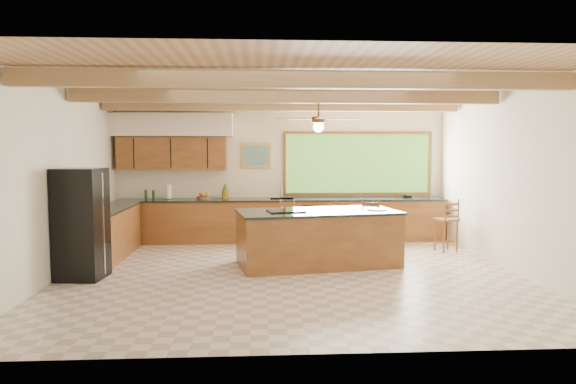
{
  "coord_description": "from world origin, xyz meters",
  "views": [
    {
      "loc": [
        -0.5,
        -8.07,
        2.0
      ],
      "look_at": [
        0.01,
        0.8,
        1.25
      ],
      "focal_mm": 32.0,
      "sensor_mm": 36.0,
      "label": 1
    }
  ],
  "objects": [
    {
      "name": "counter_run",
      "position": [
        -0.82,
        2.52,
        0.46
      ],
      "size": [
        7.12,
        3.1,
        1.27
      ],
      "color": "brown",
      "rests_on": "ground"
    },
    {
      "name": "refrigerator",
      "position": [
        -3.22,
        -0.12,
        0.85
      ],
      "size": [
        0.73,
        0.71,
        1.7
      ],
      "rotation": [
        0.0,
        0.0,
        -0.1
      ],
      "color": "black",
      "rests_on": "ground"
    },
    {
      "name": "bar_stool_c",
      "position": [
        1.67,
        1.54,
        0.63
      ],
      "size": [
        0.49,
        0.49,
        1.06
      ],
      "rotation": [
        0.0,
        0.0,
        -0.36
      ],
      "color": "brown",
      "rests_on": "ground"
    },
    {
      "name": "bar_stool_a",
      "position": [
        0.1,
        2.33,
        0.58
      ],
      "size": [
        0.41,
        0.41,
        0.98
      ],
      "rotation": [
        0.0,
        0.0,
        -0.17
      ],
      "color": "brown",
      "rests_on": "ground"
    },
    {
      "name": "bar_stool_b",
      "position": [
        0.89,
        1.55,
        0.58
      ],
      "size": [
        0.46,
        0.47,
        0.98
      ],
      "rotation": [
        0.0,
        0.0,
        0.43
      ],
      "color": "brown",
      "rests_on": "ground"
    },
    {
      "name": "bar_stool_d",
      "position": [
        3.14,
        1.54,
        0.62
      ],
      "size": [
        0.46,
        0.46,
        1.04
      ],
      "rotation": [
        0.0,
        0.0,
        0.26
      ],
      "color": "brown",
      "rests_on": "ground"
    },
    {
      "name": "room_shell",
      "position": [
        -0.17,
        0.65,
        2.21
      ],
      "size": [
        7.27,
        6.54,
        3.02
      ],
      "color": "silver",
      "rests_on": "ground"
    },
    {
      "name": "island",
      "position": [
        0.51,
        0.6,
        0.47
      ],
      "size": [
        2.88,
        1.72,
        0.96
      ],
      "rotation": [
        0.0,
        0.0,
        0.17
      ],
      "color": "brown",
      "rests_on": "ground"
    },
    {
      "name": "ground",
      "position": [
        0.0,
        0.0,
        0.0
      ],
      "size": [
        7.2,
        7.2,
        0.0
      ],
      "primitive_type": "plane",
      "color": "beige",
      "rests_on": "ground"
    }
  ]
}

